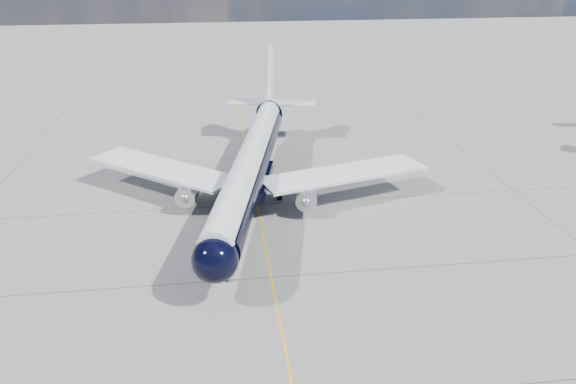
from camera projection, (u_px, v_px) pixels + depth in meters
name	position (u px, v px, depth m)	size (l,w,h in m)	color
ground	(254.00, 187.00, 66.48)	(320.00, 320.00, 0.00)	gray
taxiway_centerline	(257.00, 205.00, 61.94)	(0.16, 160.00, 0.01)	#FFB40D
main_airliner	(252.00, 162.00, 61.98)	(38.41, 47.38, 13.80)	black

